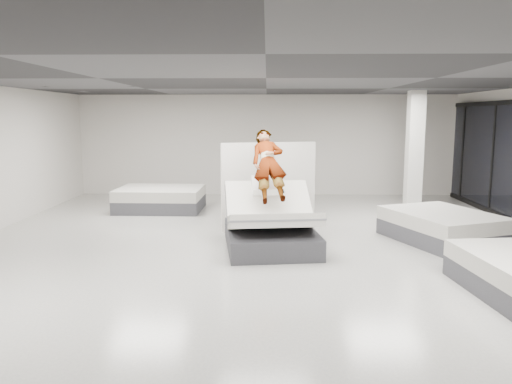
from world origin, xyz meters
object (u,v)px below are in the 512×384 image
divider_panel (269,186)px  flat_bed_left_far (160,199)px  remote (282,191)px  flat_bed_right_far (442,227)px  person (269,177)px  column (414,151)px  hero_bed (271,227)px

divider_panel → flat_bed_left_far: size_ratio=0.95×
remote → flat_bed_left_far: size_ratio=0.06×
divider_panel → flat_bed_right_far: 3.74m
person → flat_bed_left_far: bearing=122.1°
person → column: bearing=36.9°
column → divider_panel: bearing=-147.4°
hero_bed → person: (-0.04, 0.31, 0.92)m
remote → flat_bed_right_far: (3.28, 0.61, -0.82)m
hero_bed → flat_bed_left_far: hero_bed is taller
hero_bed → divider_panel: bearing=91.2°
remote → flat_bed_left_far: remote is taller
divider_panel → column: size_ratio=0.67×
divider_panel → flat_bed_right_far: bearing=-31.3°
person → flat_bed_left_far: 4.71m
hero_bed → person: size_ratio=1.35×
divider_panel → flat_bed_left_far: (-2.92, 2.22, -0.67)m
flat_bed_right_far → column: bearing=83.4°
hero_bed → remote: hero_bed is taller
person → flat_bed_right_far: size_ratio=0.67×
hero_bed → flat_bed_left_far: size_ratio=1.06×
column → person: bearing=-135.7°
column → flat_bed_left_far: bearing=-177.5°
hero_bed → flat_bed_left_far: 4.87m
flat_bed_left_far → column: column is taller
flat_bed_right_far → flat_bed_left_far: (-6.46, 3.26, 0.00)m
flat_bed_left_far → column: size_ratio=0.71×
divider_panel → flat_bed_right_far: size_ratio=0.81×
divider_panel → column: bearing=17.5°
hero_bed → remote: size_ratio=17.19×
person → column: size_ratio=0.56×
flat_bed_left_far → column: 6.99m
divider_panel → flat_bed_left_far: bearing=127.7°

